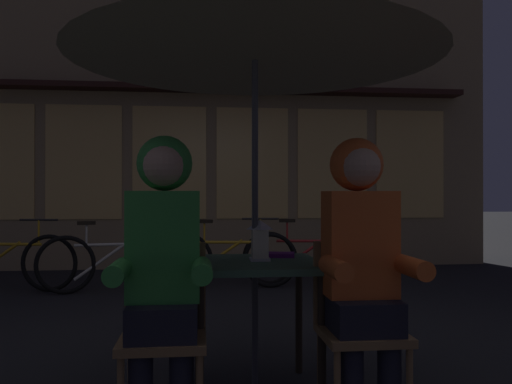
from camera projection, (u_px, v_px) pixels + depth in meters
cafe_table at (255, 279)px, 2.96m from camera, size 0.72×0.72×0.74m
patio_umbrella at (255, 27)px, 2.96m from camera, size 2.10×2.10×2.31m
lantern at (260, 239)px, 2.98m from camera, size 0.11×0.11×0.23m
chair_left at (164, 324)px, 2.54m from camera, size 0.40×0.40×0.87m
chair_right at (358, 319)px, 2.64m from camera, size 0.40×0.40×0.87m
person_left_hooded at (163, 251)px, 2.48m from camera, size 0.45×0.56×1.40m
person_right_hooded at (361, 249)px, 2.59m from camera, size 0.45×0.56×1.40m
shopfront_building at (171, 69)px, 8.25m from camera, size 10.00×0.93×6.20m
bicycle_nearest at (5, 261)px, 6.05m from camera, size 1.67×0.27×0.84m
bicycle_second at (112, 262)px, 6.02m from camera, size 1.66×0.34×0.84m
bicycle_third at (228, 259)px, 6.31m from camera, size 1.67×0.24×0.84m
bicycle_fourth at (310, 257)px, 6.47m from camera, size 1.67×0.30×0.84m
book at (278, 255)px, 3.16m from camera, size 0.22×0.17×0.02m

